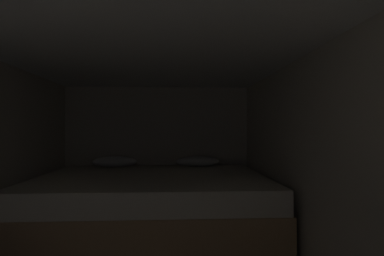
# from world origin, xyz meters

# --- Properties ---
(wall_back) EXTENTS (2.74, 0.05, 1.96)m
(wall_back) POSITION_xyz_m (0.00, 4.06, 0.98)
(wall_back) COLOR beige
(wall_back) RESTS_ON ground
(wall_right) EXTENTS (0.05, 4.75, 1.96)m
(wall_right) POSITION_xyz_m (1.35, 1.66, 0.98)
(wall_right) COLOR beige
(wall_right) RESTS_ON ground
(ceiling_slab) EXTENTS (2.74, 4.75, 0.05)m
(ceiling_slab) POSITION_xyz_m (0.00, 1.66, 1.98)
(ceiling_slab) COLOR white
(ceiling_slab) RESTS_ON wall_left
(bed) EXTENTS (2.52, 1.99, 0.97)m
(bed) POSITION_xyz_m (0.00, 3.00, 0.42)
(bed) COLOR tan
(bed) RESTS_ON ground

